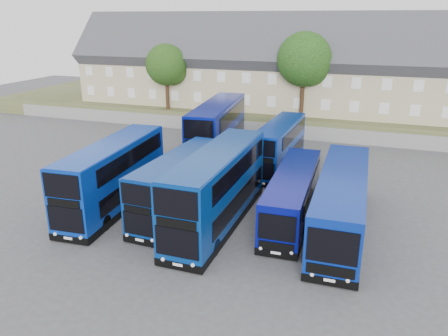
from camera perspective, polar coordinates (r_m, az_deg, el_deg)
ground at (r=27.04m, az=-3.92°, el=-8.52°), size 120.00×120.00×0.00m
retaining_wall at (r=48.40m, az=7.28°, el=4.89°), size 70.00×0.40×1.50m
earth_bank at (r=57.93m, az=9.43°, el=7.40°), size 80.00×20.00×2.00m
terrace_row at (r=52.41m, az=15.56°, el=11.95°), size 66.00×10.40×11.20m
dd_front_left at (r=30.75m, az=-14.22°, el=-1.08°), size 3.36×11.48×4.50m
dd_front_mid at (r=29.07m, az=-5.94°, el=-2.33°), size 2.76×10.07×3.96m
dd_front_right at (r=27.25m, az=-0.86°, el=-2.84°), size 2.80×11.97×4.75m
dd_rear_left at (r=41.32m, az=-0.88°, el=4.98°), size 4.10×12.61×4.93m
dd_rear_right at (r=37.83m, az=7.21°, el=2.75°), size 2.73×10.15×3.99m
coach_east_a at (r=28.81m, az=8.94°, el=-3.60°), size 2.80×11.39×3.09m
coach_east_b at (r=27.69m, az=15.05°, el=-4.44°), size 3.04×13.22×3.60m
tree_west at (r=52.86m, az=-7.37°, el=13.03°), size 4.80×4.80×7.65m
tree_mid at (r=48.33m, az=10.62°, el=13.52°), size 5.76×5.76×9.18m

